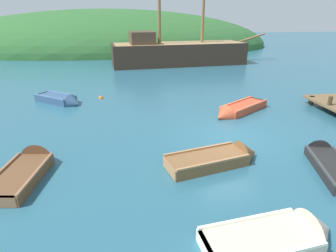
# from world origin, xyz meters

# --- Properties ---
(ground_plane) EXTENTS (120.00, 120.00, 0.00)m
(ground_plane) POSITION_xyz_m (0.00, 0.00, 0.00)
(ground_plane) COLOR #285B70
(shore_hill) EXTENTS (46.96, 23.53, 10.52)m
(shore_hill) POSITION_xyz_m (-6.53, 32.89, 0.00)
(shore_hill) COLOR #2D602D
(shore_hill) RESTS_ON ground
(sailing_ship) EXTENTS (15.65, 4.66, 13.09)m
(sailing_ship) POSITION_xyz_m (0.89, 17.34, 0.83)
(sailing_ship) COLOR #38281E
(sailing_ship) RESTS_ON ground
(rowboat_outer_right) EXTENTS (1.85, 3.48, 0.95)m
(rowboat_outer_right) POSITION_xyz_m (2.44, -2.83, 0.09)
(rowboat_outer_right) COLOR black
(rowboat_outer_right) RESTS_ON ground
(rowboat_center) EXTENTS (3.30, 1.55, 1.15)m
(rowboat_center) POSITION_xyz_m (-0.89, -5.88, 0.09)
(rowboat_center) COLOR beige
(rowboat_center) RESTS_ON ground
(rowboat_far) EXTENTS (2.97, 2.56, 0.94)m
(rowboat_far) POSITION_xyz_m (-7.97, 5.82, 0.14)
(rowboat_far) COLOR #335175
(rowboat_far) RESTS_ON ground
(rowboat_portside) EXTENTS (1.63, 3.24, 1.14)m
(rowboat_portside) POSITION_xyz_m (-7.53, -1.89, 0.11)
(rowboat_portside) COLOR brown
(rowboat_portside) RESTS_ON ground
(rowboat_outer_left) EXTENTS (3.56, 1.86, 1.07)m
(rowboat_outer_left) POSITION_xyz_m (-1.16, -2.19, 0.13)
(rowboat_outer_left) COLOR brown
(rowboat_outer_left) RESTS_ON ground
(rowboat_near_dock) EXTENTS (3.60, 2.91, 0.97)m
(rowboat_near_dock) POSITION_xyz_m (1.41, 2.72, 0.12)
(rowboat_near_dock) COLOR #C64C2D
(rowboat_near_dock) RESTS_ON ground
(buoy_orange) EXTENTS (0.29, 0.29, 0.29)m
(buoy_orange) POSITION_xyz_m (-5.79, 6.47, 0.00)
(buoy_orange) COLOR orange
(buoy_orange) RESTS_ON ground
(buoy_white) EXTENTS (0.40, 0.40, 0.40)m
(buoy_white) POSITION_xyz_m (-7.46, -0.58, 0.00)
(buoy_white) COLOR white
(buoy_white) RESTS_ON ground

